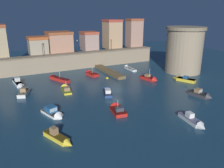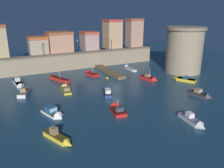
{
  "view_description": "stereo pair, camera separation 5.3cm",
  "coord_description": "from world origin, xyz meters",
  "px_view_note": "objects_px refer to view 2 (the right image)",
  "views": [
    {
      "loc": [
        -20.68,
        -38.38,
        15.45
      ],
      "look_at": [
        0.0,
        1.97,
        0.74
      ],
      "focal_mm": 36.13,
      "sensor_mm": 36.0,
      "label": 1
    },
    {
      "loc": [
        -20.64,
        -38.4,
        15.45
      ],
      "look_at": [
        0.0,
        1.97,
        0.74
      ],
      "focal_mm": 36.13,
      "sensor_mm": 36.0,
      "label": 2
    }
  ],
  "objects_px": {
    "moored_boat_3": "(193,121)",
    "moored_boat_6": "(58,79)",
    "quay_lamp_2": "(111,42)",
    "moored_boat_9": "(19,83)",
    "fortress_tower": "(184,50)",
    "moored_boat_7": "(150,79)",
    "moored_boat_2": "(202,95)",
    "quay_lamp_1": "(77,44)",
    "quay_lamp_0": "(42,46)",
    "moored_boat_8": "(54,113)",
    "moored_boat_4": "(90,74)",
    "moored_boat_13": "(65,89)",
    "moored_boat_12": "(183,79)",
    "moored_boat_1": "(107,92)",
    "moored_boat_11": "(59,138)",
    "moored_boat_10": "(129,68)",
    "moored_boat_0": "(25,92)",
    "mooring_buoy_0": "(107,78)",
    "moored_boat_5": "(117,109)"
  },
  "relations": [
    {
      "from": "quay_lamp_1",
      "to": "moored_boat_0",
      "type": "height_order",
      "value": "quay_lamp_1"
    },
    {
      "from": "moored_boat_11",
      "to": "moored_boat_0",
      "type": "bearing_deg",
      "value": 162.23
    },
    {
      "from": "moored_boat_8",
      "to": "moored_boat_10",
      "type": "distance_m",
      "value": 32.62
    },
    {
      "from": "moored_boat_9",
      "to": "moored_boat_4",
      "type": "bearing_deg",
      "value": 86.82
    },
    {
      "from": "quay_lamp_2",
      "to": "moored_boat_7",
      "type": "bearing_deg",
      "value": -88.67
    },
    {
      "from": "moored_boat_2",
      "to": "moored_boat_8",
      "type": "bearing_deg",
      "value": -111.68
    },
    {
      "from": "moored_boat_6",
      "to": "moored_boat_11",
      "type": "distance_m",
      "value": 26.64
    },
    {
      "from": "moored_boat_5",
      "to": "mooring_buoy_0",
      "type": "distance_m",
      "value": 18.82
    },
    {
      "from": "moored_boat_0",
      "to": "moored_boat_11",
      "type": "relative_size",
      "value": 0.91
    },
    {
      "from": "quay_lamp_2",
      "to": "moored_boat_9",
      "type": "relative_size",
      "value": 0.49
    },
    {
      "from": "moored_boat_0",
      "to": "moored_boat_10",
      "type": "bearing_deg",
      "value": -52.37
    },
    {
      "from": "moored_boat_9",
      "to": "quay_lamp_2",
      "type": "bearing_deg",
      "value": 102.96
    },
    {
      "from": "moored_boat_3",
      "to": "moored_boat_6",
      "type": "bearing_deg",
      "value": -150.24
    },
    {
      "from": "moored_boat_3",
      "to": "moored_boat_13",
      "type": "xyz_separation_m",
      "value": [
        -12.36,
        22.48,
        -0.08
      ]
    },
    {
      "from": "moored_boat_4",
      "to": "moored_boat_10",
      "type": "height_order",
      "value": "moored_boat_4"
    },
    {
      "from": "moored_boat_1",
      "to": "moored_boat_11",
      "type": "height_order",
      "value": "moored_boat_11"
    },
    {
      "from": "moored_boat_2",
      "to": "moored_boat_12",
      "type": "height_order",
      "value": "moored_boat_12"
    },
    {
      "from": "moored_boat_1",
      "to": "moored_boat_12",
      "type": "relative_size",
      "value": 0.95
    },
    {
      "from": "moored_boat_4",
      "to": "moored_boat_13",
      "type": "relative_size",
      "value": 0.86
    },
    {
      "from": "quay_lamp_0",
      "to": "fortress_tower",
      "type": "bearing_deg",
      "value": -26.9
    },
    {
      "from": "moored_boat_1",
      "to": "moored_boat_4",
      "type": "xyz_separation_m",
      "value": [
        2.08,
        14.04,
        -0.05
      ]
    },
    {
      "from": "moored_boat_11",
      "to": "quay_lamp_0",
      "type": "bearing_deg",
      "value": 148.91
    },
    {
      "from": "quay_lamp_2",
      "to": "moored_boat_9",
      "type": "xyz_separation_m",
      "value": [
        -27.32,
        -9.26,
        -6.24
      ]
    },
    {
      "from": "moored_boat_2",
      "to": "moored_boat_8",
      "type": "xyz_separation_m",
      "value": [
        -26.59,
        4.69,
        -0.07
      ]
    },
    {
      "from": "moored_boat_0",
      "to": "moored_boat_5",
      "type": "distance_m",
      "value": 19.5
    },
    {
      "from": "fortress_tower",
      "to": "moored_boat_3",
      "type": "bearing_deg",
      "value": -130.66
    },
    {
      "from": "moored_boat_1",
      "to": "quay_lamp_2",
      "type": "bearing_deg",
      "value": -9.06
    },
    {
      "from": "quay_lamp_0",
      "to": "moored_boat_8",
      "type": "distance_m",
      "value": 28.73
    },
    {
      "from": "quay_lamp_1",
      "to": "moored_boat_11",
      "type": "distance_m",
      "value": 38.54
    },
    {
      "from": "moored_boat_2",
      "to": "moored_boat_4",
      "type": "height_order",
      "value": "moored_boat_4"
    },
    {
      "from": "moored_boat_6",
      "to": "moored_boat_13",
      "type": "distance_m",
      "value": 7.67
    },
    {
      "from": "moored_boat_0",
      "to": "moored_boat_13",
      "type": "bearing_deg",
      "value": -78.4
    },
    {
      "from": "moored_boat_7",
      "to": "moored_boat_9",
      "type": "bearing_deg",
      "value": -122.49
    },
    {
      "from": "quay_lamp_0",
      "to": "moored_boat_5",
      "type": "distance_m",
      "value": 31.8
    },
    {
      "from": "moored_boat_2",
      "to": "quay_lamp_1",
      "type": "bearing_deg",
      "value": -169.65
    },
    {
      "from": "moored_boat_12",
      "to": "moored_boat_13",
      "type": "xyz_separation_m",
      "value": [
        -26.01,
        6.14,
        -0.11
      ]
    },
    {
      "from": "moored_boat_7",
      "to": "moored_boat_8",
      "type": "height_order",
      "value": "moored_boat_7"
    },
    {
      "from": "mooring_buoy_0",
      "to": "quay_lamp_1",
      "type": "bearing_deg",
      "value": 101.66
    },
    {
      "from": "quay_lamp_0",
      "to": "moored_boat_3",
      "type": "relative_size",
      "value": 0.66
    },
    {
      "from": "moored_boat_10",
      "to": "moored_boat_11",
      "type": "relative_size",
      "value": 1.19
    },
    {
      "from": "quay_lamp_2",
      "to": "moored_boat_11",
      "type": "distance_m",
      "value": 43.63
    },
    {
      "from": "moored_boat_4",
      "to": "moored_boat_7",
      "type": "xyz_separation_m",
      "value": [
        10.72,
        -10.71,
        0.09
      ]
    },
    {
      "from": "moored_boat_1",
      "to": "moored_boat_4",
      "type": "distance_m",
      "value": 14.2
    },
    {
      "from": "moored_boat_4",
      "to": "moored_boat_12",
      "type": "bearing_deg",
      "value": -143.14
    },
    {
      "from": "quay_lamp_2",
      "to": "moored_boat_2",
      "type": "relative_size",
      "value": 0.72
    },
    {
      "from": "moored_boat_0",
      "to": "moored_boat_13",
      "type": "relative_size",
      "value": 0.84
    },
    {
      "from": "moored_boat_8",
      "to": "quay_lamp_2",
      "type": "bearing_deg",
      "value": 120.68
    },
    {
      "from": "moored_boat_3",
      "to": "moored_boat_10",
      "type": "distance_m",
      "value": 32.97
    },
    {
      "from": "quay_lamp_0",
      "to": "moored_boat_13",
      "type": "xyz_separation_m",
      "value": [
        0.84,
        -16.89,
        -6.45
      ]
    },
    {
      "from": "fortress_tower",
      "to": "quay_lamp_2",
      "type": "bearing_deg",
      "value": 127.6
    }
  ]
}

